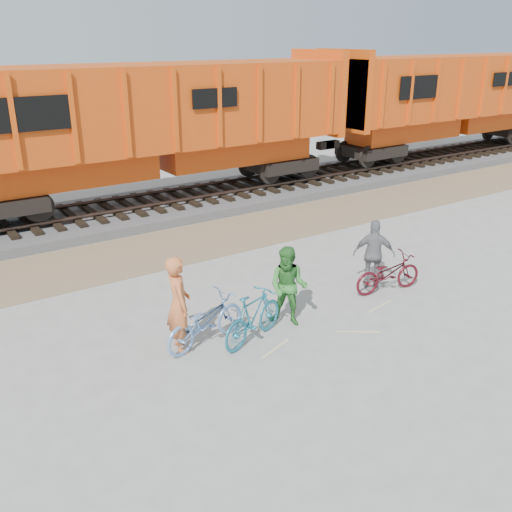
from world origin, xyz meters
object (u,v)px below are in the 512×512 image
object	(u,v)px
bicycle_blue	(205,321)
bicycle_teal	(253,317)
bicycle_maroon	(388,273)
person_solo	(179,304)
person_man	(288,287)
person_woman	(374,254)
hopper_car_right	(453,97)
hopper_car_center	(155,123)

from	to	relation	value
bicycle_blue	bicycle_teal	size ratio (longest dim) A/B	1.09
bicycle_maroon	bicycle_teal	bearing A→B (deg)	102.42
bicycle_maroon	person_solo	xyz separation A→B (m)	(-5.27, 0.31, 0.50)
bicycle_teal	bicycle_maroon	xyz separation A→B (m)	(3.93, 0.20, -0.07)
bicycle_teal	person_man	size ratio (longest dim) A/B	1.03
person_woman	bicycle_teal	bearing A→B (deg)	50.16
person_woman	bicycle_maroon	bearing A→B (deg)	145.25
hopper_car_right	bicycle_blue	bearing A→B (deg)	-153.90
hopper_car_right	bicycle_blue	xyz separation A→B (m)	(-18.12, -8.88, -2.51)
person_solo	bicycle_teal	bearing A→B (deg)	-98.10
hopper_car_center	person_woman	xyz separation A→B (m)	(1.56, -8.69, -2.17)
bicycle_teal	person_man	distance (m)	1.07
hopper_car_right	person_woman	distance (m)	16.15
hopper_car_center	bicycle_maroon	bearing A→B (deg)	-79.67
person_man	person_woman	world-z (taller)	person_man
bicycle_blue	person_woman	world-z (taller)	person_woman
hopper_car_center	bicycle_blue	xyz separation A→B (m)	(-3.12, -8.88, -2.51)
hopper_car_center	person_solo	bearing A→B (deg)	-112.41
bicycle_blue	person_solo	world-z (taller)	person_solo
bicycle_maroon	person_solo	size ratio (longest dim) A/B	0.91
person_woman	hopper_car_right	bearing A→B (deg)	-105.92
person_solo	hopper_car_right	bearing A→B (deg)	-51.88
hopper_car_right	person_man	distance (m)	18.77
bicycle_maroon	person_man	size ratio (longest dim) A/B	1.03
bicycle_teal	person_woman	xyz separation A→B (m)	(3.83, 0.60, 0.31)
person_solo	person_woman	xyz separation A→B (m)	(5.17, 0.09, -0.12)
person_solo	bicycle_maroon	bearing A→B (deg)	-80.49
hopper_car_right	person_man	world-z (taller)	hopper_car_right
bicycle_maroon	bicycle_blue	bearing A→B (deg)	96.93
hopper_car_center	hopper_car_right	bearing A→B (deg)	0.00
person_man	person_solo	bearing A→B (deg)	-136.43
bicycle_maroon	person_woman	world-z (taller)	person_woman
hopper_car_center	hopper_car_right	size ratio (longest dim) A/B	1.00
hopper_car_right	person_woman	xyz separation A→B (m)	(-13.44, -8.69, -2.17)
bicycle_blue	person_man	distance (m)	1.89
bicycle_teal	person_man	world-z (taller)	person_man
bicycle_teal	person_solo	size ratio (longest dim) A/B	0.91
bicycle_teal	hopper_car_center	bearing A→B (deg)	-33.02
hopper_car_right	person_man	size ratio (longest dim) A/B	8.24
person_solo	person_man	bearing A→B (deg)	-84.77
bicycle_maroon	person_man	xyz separation A→B (m)	(-2.93, -0.00, 0.39)
bicycle_blue	person_woman	distance (m)	4.69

